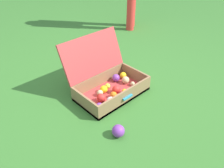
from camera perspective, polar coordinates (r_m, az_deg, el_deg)
name	(u,v)px	position (r m, az deg, el deg)	size (l,w,h in m)	color
ground_plane	(107,92)	(2.18, -1.26, -2.04)	(16.00, 16.00, 0.00)	#336B28
open_suitcase	(108,82)	(2.12, -1.10, 0.57)	(0.66, 0.56, 0.51)	#B23838
stray_ball_on_grass	(118,131)	(1.72, 1.62, -11.87)	(0.10, 0.10, 0.10)	purple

